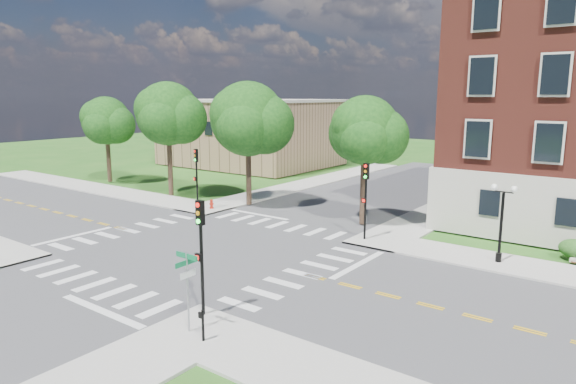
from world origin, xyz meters
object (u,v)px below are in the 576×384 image
Objects in this scene: traffic_signal_nw at (196,171)px; twin_lamp_west at (502,219)px; street_sign_pole at (187,277)px; fire_hydrant at (212,204)px; traffic_signal_ne at (366,191)px; traffic_signal_se at (201,243)px; push_button_post at (203,324)px.

traffic_signal_nw is 1.13× the size of twin_lamp_west.
fire_hydrant is (-14.66, 15.88, -1.84)m from street_sign_pole.
fire_hydrant is at bearing 179.61° from twin_lamp_west.
traffic_signal_ne is 1.55× the size of street_sign_pole.
traffic_signal_se is 3.35m from push_button_post.
fire_hydrant is (-21.89, 0.15, -2.06)m from twin_lamp_west.
push_button_post is at bearing -44.29° from traffic_signal_se.
traffic_signal_nw reaches higher than fire_hydrant.
twin_lamp_west is 1.36× the size of street_sign_pole.
traffic_signal_se is 1.55× the size of street_sign_pole.
traffic_signal_nw reaches higher than push_button_post.
traffic_signal_ne is at bearing -177.11° from twin_lamp_west.
fire_hydrant is at bearing 132.71° from street_sign_pole.
push_button_post is (1.71, -15.58, -2.39)m from traffic_signal_ne.
street_sign_pole is at bearing -114.70° from twin_lamp_west.
traffic_signal_nw is 6.40× the size of fire_hydrant.
traffic_signal_nw is at bearing -177.72° from twin_lamp_west.
street_sign_pole is (0.71, -15.33, -0.88)m from traffic_signal_ne.
traffic_signal_ne reaches higher than push_button_post.
street_sign_pole reaches higher than fire_hydrant.
traffic_signal_nw is at bearing 135.58° from street_sign_pole.
twin_lamp_west is at bearing 2.89° from traffic_signal_ne.
traffic_signal_se is at bearing -46.04° from fire_hydrant.
twin_lamp_west is (7.93, 14.33, -0.66)m from traffic_signal_se.
street_sign_pole is at bearing 166.11° from push_button_post.
twin_lamp_west is at bearing 61.05° from traffic_signal_se.
traffic_signal_ne is (-0.02, 13.93, 0.00)m from traffic_signal_se.
street_sign_pole is (15.14, -14.84, -0.88)m from traffic_signal_nw.
traffic_signal_nw is 22.22m from push_button_post.
street_sign_pole is 2.58× the size of push_button_post.
traffic_signal_ne is 4.00× the size of push_button_post.
push_button_post is at bearing -13.89° from street_sign_pole.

